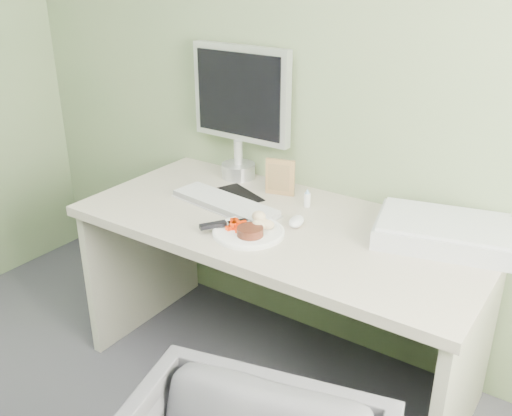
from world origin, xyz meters
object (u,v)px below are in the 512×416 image
Objects in this scene: plate at (249,232)px; scanner at (443,233)px; desk at (279,263)px; monitor at (240,105)px.

scanner reaches higher than plate.
plate reaches higher than desk.
scanner is at bearing -7.11° from monitor.
desk is 2.70× the size of monitor.
plate is 0.69m from monitor.
plate is at bearing -164.54° from scanner.
scanner is (0.57, 0.18, 0.22)m from desk.
plate is (-0.04, -0.16, 0.19)m from desk.
monitor is (-0.37, 0.48, 0.33)m from plate.
monitor is at bearing 158.38° from scanner.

